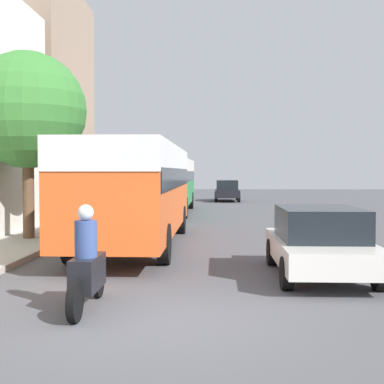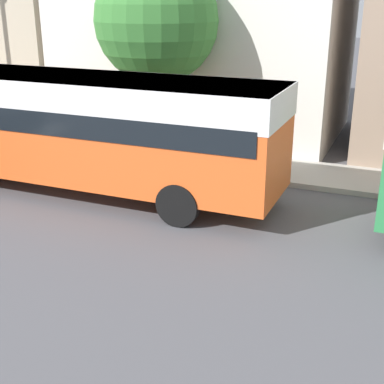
{
  "view_description": "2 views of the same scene",
  "coord_description": "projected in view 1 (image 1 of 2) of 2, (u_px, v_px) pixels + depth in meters",
  "views": [
    {
      "loc": [
        0.7,
        -7.94,
        2.26
      ],
      "look_at": [
        -0.43,
        17.62,
        1.27
      ],
      "focal_mm": 50.0,
      "sensor_mm": 36.0,
      "label": 1
    },
    {
      "loc": [
        9.58,
        15.95,
        4.91
      ],
      "look_at": [
        0.16,
        12.04,
        1.13
      ],
      "focal_mm": 50.0,
      "sensor_mm": 36.0,
      "label": 2
    }
  ],
  "objects": [
    {
      "name": "ground_plane",
      "position": [
        169.0,
        322.0,
        8.04
      ],
      "size": [
        120.0,
        120.0,
        0.0
      ],
      "primitive_type": "plane",
      "color": "#515156"
    },
    {
      "name": "building_far_terrace",
      "position": [
        11.0,
        104.0,
        26.56
      ],
      "size": [
        6.55,
        7.94,
        11.23
      ],
      "color": "gray",
      "rests_on": "ground_plane"
    },
    {
      "name": "car_far_curb",
      "position": [
        320.0,
        241.0,
        11.46
      ],
      "size": [
        1.97,
        4.31,
        1.49
      ],
      "rotation": [
        0.0,
        0.0,
        3.14
      ],
      "color": "silver",
      "rests_on": "ground_plane"
    },
    {
      "name": "street_tree",
      "position": [
        27.0,
        111.0,
        16.77
      ],
      "size": [
        3.67,
        3.67,
        5.87
      ],
      "color": "brown",
      "rests_on": "sidewalk"
    },
    {
      "name": "car_crossing",
      "position": [
        227.0,
        190.0,
        40.56
      ],
      "size": [
        1.89,
        4.56,
        1.6
      ],
      "color": "black",
      "rests_on": "ground_plane"
    },
    {
      "name": "bus_following",
      "position": [
        167.0,
        178.0,
        28.98
      ],
      "size": [
        2.53,
        10.84,
        2.91
      ],
      "color": "#2D8447",
      "rests_on": "ground_plane"
    },
    {
      "name": "motorcycle_behind_lead",
      "position": [
        87.0,
        268.0,
        8.73
      ],
      "size": [
        0.39,
        2.24,
        1.73
      ],
      "color": "black",
      "rests_on": "ground_plane"
    },
    {
      "name": "bus_lead",
      "position": [
        137.0,
        181.0,
        16.19
      ],
      "size": [
        2.58,
        10.53,
        3.02
      ],
      "color": "#EA5B23",
      "rests_on": "ground_plane"
    }
  ]
}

